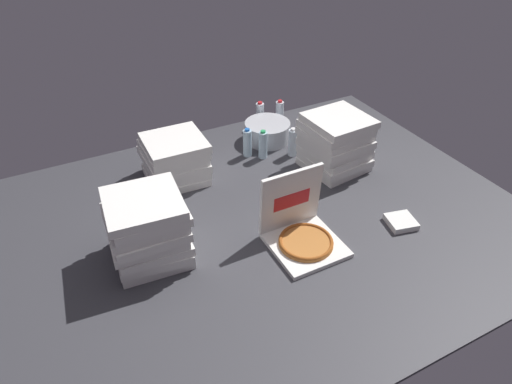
{
  "coord_description": "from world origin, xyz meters",
  "views": [
    {
      "loc": [
        -0.98,
        -1.88,
        1.78
      ],
      "look_at": [
        0.04,
        0.1,
        0.14
      ],
      "focal_mm": 32.07,
      "sensor_mm": 36.0,
      "label": 1
    }
  ],
  "objects_px": {
    "open_pizza_box": "(301,230)",
    "ice_bucket": "(267,131)",
    "water_bottle_0": "(263,145)",
    "pizza_stack_right_far": "(175,159)",
    "water_bottle_4": "(307,135)",
    "water_bottle_5": "(247,143)",
    "water_bottle_3": "(280,113)",
    "napkin_pile": "(401,222)",
    "water_bottle_1": "(260,115)",
    "pizza_stack_left_mid": "(148,229)",
    "water_bottle_2": "(293,142)",
    "pizza_stack_left_far": "(335,143)"
  },
  "relations": [
    {
      "from": "open_pizza_box",
      "to": "ice_bucket",
      "type": "xyz_separation_m",
      "value": [
        0.38,
        1.11,
        -0.01
      ]
    },
    {
      "from": "ice_bucket",
      "to": "water_bottle_0",
      "type": "relative_size",
      "value": 1.59
    },
    {
      "from": "pizza_stack_right_far",
      "to": "water_bottle_4",
      "type": "height_order",
      "value": "pizza_stack_right_far"
    },
    {
      "from": "ice_bucket",
      "to": "water_bottle_5",
      "type": "distance_m",
      "value": 0.27
    },
    {
      "from": "water_bottle_3",
      "to": "napkin_pile",
      "type": "height_order",
      "value": "water_bottle_3"
    },
    {
      "from": "water_bottle_1",
      "to": "ice_bucket",
      "type": "bearing_deg",
      "value": -102.59
    },
    {
      "from": "water_bottle_3",
      "to": "pizza_stack_left_mid",
      "type": "bearing_deg",
      "value": -143.91
    },
    {
      "from": "water_bottle_1",
      "to": "water_bottle_3",
      "type": "xyz_separation_m",
      "value": [
        0.15,
        -0.05,
        0.0
      ]
    },
    {
      "from": "water_bottle_2",
      "to": "pizza_stack_right_far",
      "type": "bearing_deg",
      "value": 172.57
    },
    {
      "from": "open_pizza_box",
      "to": "pizza_stack_left_mid",
      "type": "distance_m",
      "value": 0.84
    },
    {
      "from": "water_bottle_1",
      "to": "water_bottle_4",
      "type": "distance_m",
      "value": 0.48
    },
    {
      "from": "pizza_stack_right_far",
      "to": "water_bottle_3",
      "type": "distance_m",
      "value": 1.05
    },
    {
      "from": "open_pizza_box",
      "to": "water_bottle_5",
      "type": "distance_m",
      "value": 0.99
    },
    {
      "from": "pizza_stack_right_far",
      "to": "pizza_stack_left_far",
      "type": "bearing_deg",
      "value": -20.72
    },
    {
      "from": "water_bottle_2",
      "to": "napkin_pile",
      "type": "relative_size",
      "value": 1.38
    },
    {
      "from": "pizza_stack_left_far",
      "to": "water_bottle_1",
      "type": "bearing_deg",
      "value": 103.17
    },
    {
      "from": "water_bottle_3",
      "to": "water_bottle_4",
      "type": "xyz_separation_m",
      "value": [
        0.0,
        -0.4,
        0.0
      ]
    },
    {
      "from": "pizza_stack_right_far",
      "to": "water_bottle_2",
      "type": "xyz_separation_m",
      "value": [
        0.85,
        -0.11,
        -0.04
      ]
    },
    {
      "from": "napkin_pile",
      "to": "water_bottle_1",
      "type": "bearing_deg",
      "value": 96.93
    },
    {
      "from": "pizza_stack_right_far",
      "to": "water_bottle_5",
      "type": "xyz_separation_m",
      "value": [
        0.56,
        0.03,
        -0.04
      ]
    },
    {
      "from": "open_pizza_box",
      "to": "water_bottle_1",
      "type": "distance_m",
      "value": 1.39
    },
    {
      "from": "water_bottle_1",
      "to": "water_bottle_2",
      "type": "relative_size",
      "value": 1.0
    },
    {
      "from": "open_pizza_box",
      "to": "water_bottle_2",
      "type": "relative_size",
      "value": 1.88
    },
    {
      "from": "water_bottle_1",
      "to": "water_bottle_2",
      "type": "distance_m",
      "value": 0.49
    },
    {
      "from": "water_bottle_2",
      "to": "pizza_stack_left_mid",
      "type": "bearing_deg",
      "value": -155.62
    },
    {
      "from": "pizza_stack_left_far",
      "to": "ice_bucket",
      "type": "xyz_separation_m",
      "value": [
        -0.23,
        0.55,
        -0.12
      ]
    },
    {
      "from": "water_bottle_1",
      "to": "water_bottle_2",
      "type": "bearing_deg",
      "value": -88.87
    },
    {
      "from": "pizza_stack_left_far",
      "to": "pizza_stack_left_mid",
      "type": "bearing_deg",
      "value": -168.62
    },
    {
      "from": "water_bottle_4",
      "to": "water_bottle_1",
      "type": "bearing_deg",
      "value": 109.46
    },
    {
      "from": "water_bottle_1",
      "to": "pizza_stack_right_far",
      "type": "bearing_deg",
      "value": -155.68
    },
    {
      "from": "water_bottle_3",
      "to": "water_bottle_4",
      "type": "bearing_deg",
      "value": -89.38
    },
    {
      "from": "pizza_stack_left_mid",
      "to": "ice_bucket",
      "type": "distance_m",
      "value": 1.44
    },
    {
      "from": "pizza_stack_right_far",
      "to": "water_bottle_1",
      "type": "height_order",
      "value": "pizza_stack_right_far"
    },
    {
      "from": "pizza_stack_right_far",
      "to": "water_bottle_1",
      "type": "relative_size",
      "value": 1.91
    },
    {
      "from": "water_bottle_1",
      "to": "water_bottle_5",
      "type": "bearing_deg",
      "value": -129.4
    },
    {
      "from": "open_pizza_box",
      "to": "pizza_stack_right_far",
      "type": "relative_size",
      "value": 0.98
    },
    {
      "from": "water_bottle_5",
      "to": "water_bottle_2",
      "type": "bearing_deg",
      "value": -26.25
    },
    {
      "from": "pizza_stack_left_mid",
      "to": "pizza_stack_left_far",
      "type": "relative_size",
      "value": 0.99
    },
    {
      "from": "pizza_stack_right_far",
      "to": "water_bottle_0",
      "type": "relative_size",
      "value": 1.91
    },
    {
      "from": "pizza_stack_left_mid",
      "to": "open_pizza_box",
      "type": "bearing_deg",
      "value": -19.09
    },
    {
      "from": "pizza_stack_right_far",
      "to": "water_bottle_5",
      "type": "height_order",
      "value": "pizza_stack_right_far"
    },
    {
      "from": "ice_bucket",
      "to": "napkin_pile",
      "type": "distance_m",
      "value": 1.28
    },
    {
      "from": "water_bottle_2",
      "to": "water_bottle_4",
      "type": "relative_size",
      "value": 1.0
    },
    {
      "from": "water_bottle_1",
      "to": "water_bottle_3",
      "type": "distance_m",
      "value": 0.16
    },
    {
      "from": "pizza_stack_right_far",
      "to": "water_bottle_2",
      "type": "distance_m",
      "value": 0.86
    },
    {
      "from": "pizza_stack_left_mid",
      "to": "water_bottle_0",
      "type": "height_order",
      "value": "pizza_stack_left_mid"
    },
    {
      "from": "open_pizza_box",
      "to": "water_bottle_4",
      "type": "relative_size",
      "value": 1.88
    },
    {
      "from": "ice_bucket",
      "to": "water_bottle_5",
      "type": "height_order",
      "value": "water_bottle_5"
    },
    {
      "from": "water_bottle_0",
      "to": "water_bottle_1",
      "type": "relative_size",
      "value": 1.0
    },
    {
      "from": "open_pizza_box",
      "to": "water_bottle_1",
      "type": "height_order",
      "value": "open_pizza_box"
    }
  ]
}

